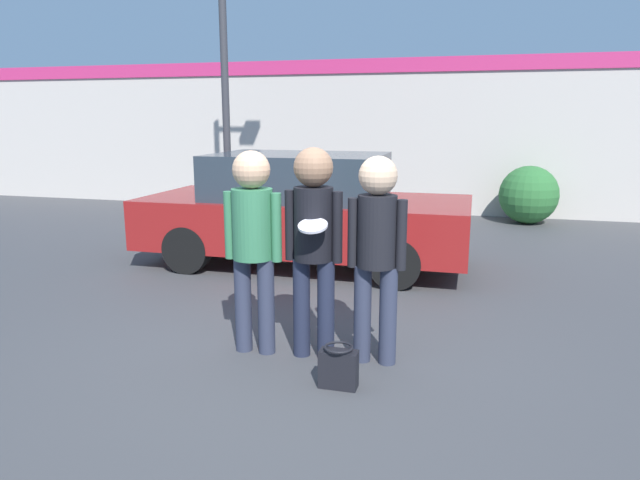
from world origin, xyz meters
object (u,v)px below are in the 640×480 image
object	(u,v)px
person_right	(377,242)
shrub	(529,195)
person_middle_with_frisbee	(313,233)
handbag	(338,367)
parked_car_near	(303,210)
person_left	(253,233)

from	to	relation	value
person_right	shrub	bearing A→B (deg)	76.04
person_middle_with_frisbee	handbag	distance (m)	1.14
person_right	parked_car_near	distance (m)	3.45
person_left	person_middle_with_frisbee	bearing A→B (deg)	3.49
handbag	person_right	bearing A→B (deg)	70.89
person_left	handbag	world-z (taller)	person_left
parked_car_near	shrub	bearing A→B (deg)	51.43
person_left	person_right	distance (m)	1.08
person_right	parked_car_near	world-z (taller)	person_right
person_left	parked_car_near	distance (m)	3.17
person_left	person_right	xyz separation A→B (m)	(1.08, 0.06, -0.03)
person_middle_with_frisbee	person_left	bearing A→B (deg)	-176.51
parked_car_near	handbag	world-z (taller)	parked_car_near
person_right	parked_car_near	xyz separation A→B (m)	(-1.56, 3.06, -0.28)
person_left	handbag	size ratio (longest dim) A/B	5.27
person_right	shrub	distance (m)	7.54
parked_car_near	person_right	bearing A→B (deg)	-62.97
handbag	shrub	bearing A→B (deg)	75.67
person_right	parked_car_near	size ratio (longest dim) A/B	0.39
person_left	person_middle_with_frisbee	size ratio (longest dim) A/B	0.98
shrub	handbag	distance (m)	8.11
handbag	parked_car_near	bearing A→B (deg)	110.81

